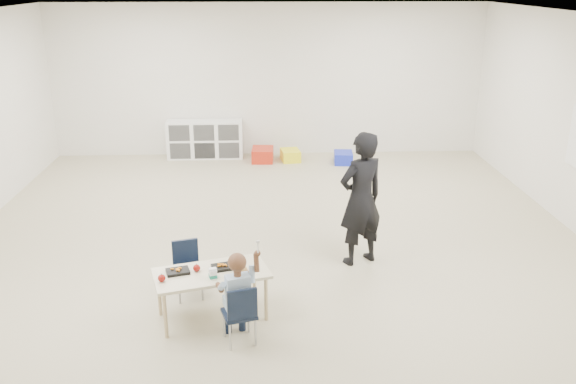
{
  "coord_description": "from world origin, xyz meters",
  "views": [
    {
      "loc": [
        -0.16,
        -6.85,
        3.23
      ],
      "look_at": [
        0.15,
        -0.16,
        0.85
      ],
      "focal_mm": 38.0,
      "sensor_mm": 36.0,
      "label": 1
    }
  ],
  "objects_px": {
    "cubby_shelf": "(205,139)",
    "adult": "(361,199)",
    "table": "(212,294)",
    "chair_near": "(239,313)",
    "child": "(239,296)"
  },
  "relations": [
    {
      "from": "chair_near",
      "to": "adult",
      "type": "relative_size",
      "value": 0.38
    },
    {
      "from": "child",
      "to": "cubby_shelf",
      "type": "distance_m",
      "value": 6.26
    },
    {
      "from": "table",
      "to": "chair_near",
      "type": "height_order",
      "value": "chair_near"
    },
    {
      "from": "chair_near",
      "to": "cubby_shelf",
      "type": "bearing_deg",
      "value": 81.5
    },
    {
      "from": "table",
      "to": "cubby_shelf",
      "type": "bearing_deg",
      "value": 79.31
    },
    {
      "from": "chair_near",
      "to": "cubby_shelf",
      "type": "xyz_separation_m",
      "value": [
        -0.82,
        6.2,
        0.05
      ]
    },
    {
      "from": "table",
      "to": "child",
      "type": "relative_size",
      "value": 1.27
    },
    {
      "from": "child",
      "to": "cubby_shelf",
      "type": "xyz_separation_m",
      "value": [
        -0.82,
        6.2,
        -0.13
      ]
    },
    {
      "from": "cubby_shelf",
      "to": "adult",
      "type": "bearing_deg",
      "value": -64.44
    },
    {
      "from": "chair_near",
      "to": "child",
      "type": "distance_m",
      "value": 0.17
    },
    {
      "from": "child",
      "to": "table",
      "type": "bearing_deg",
      "value": 106.83
    },
    {
      "from": "table",
      "to": "child",
      "type": "xyz_separation_m",
      "value": [
        0.28,
        -0.44,
        0.22
      ]
    },
    {
      "from": "chair_near",
      "to": "adult",
      "type": "height_order",
      "value": "adult"
    },
    {
      "from": "chair_near",
      "to": "adult",
      "type": "xyz_separation_m",
      "value": [
        1.37,
        1.63,
        0.49
      ]
    },
    {
      "from": "child",
      "to": "cubby_shelf",
      "type": "bearing_deg",
      "value": 81.5
    }
  ]
}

